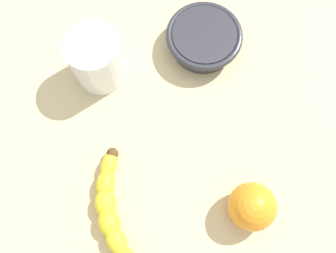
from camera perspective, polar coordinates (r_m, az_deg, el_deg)
name	(u,v)px	position (r cm, az deg, el deg)	size (l,w,h in cm)	color
wooden_tabletop	(140,142)	(68.31, -4.18, -2.33)	(120.00, 120.00, 3.00)	#D4BC83
banana	(112,212)	(63.62, -8.44, -12.55)	(17.16, 13.96, 3.52)	yellow
smoothie_glass	(96,60)	(67.51, -10.69, 9.79)	(9.23, 9.23, 10.77)	silver
ceramic_bowl	(204,39)	(71.45, 5.39, 13.00)	(13.92, 13.92, 4.39)	#2D2D33
orange_fruit	(252,207)	(62.33, 12.52, -11.67)	(7.73, 7.73, 7.73)	orange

